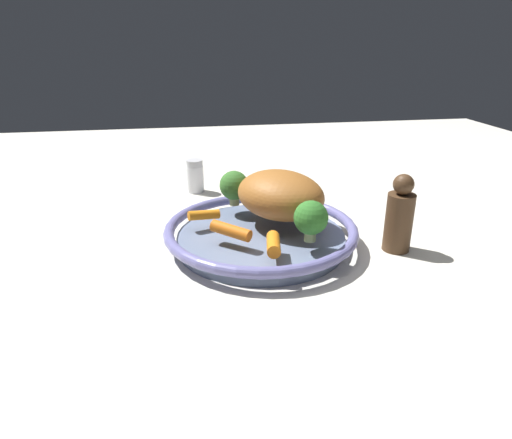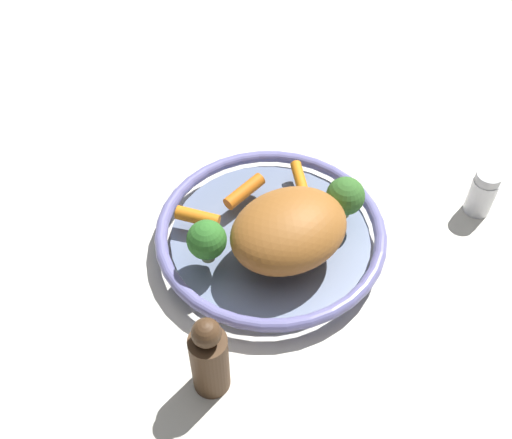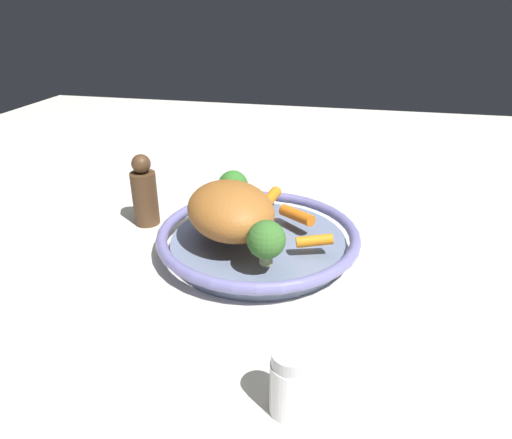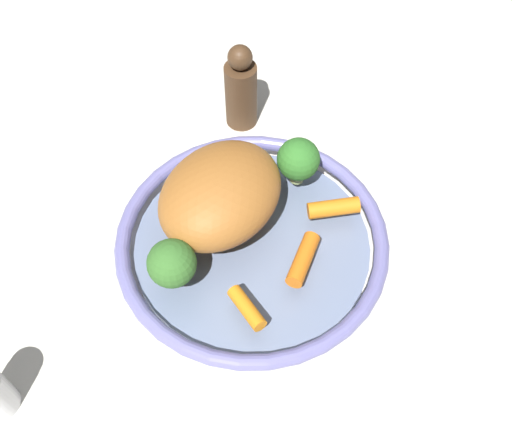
% 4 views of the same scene
% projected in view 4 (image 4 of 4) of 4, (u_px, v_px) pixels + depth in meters
% --- Properties ---
extents(ground_plane, '(2.15, 2.15, 0.00)m').
position_uv_depth(ground_plane, '(252.00, 252.00, 0.70)').
color(ground_plane, silver).
extents(serving_bowl, '(0.32, 0.32, 0.04)m').
position_uv_depth(serving_bowl, '(252.00, 243.00, 0.68)').
color(serving_bowl, slate).
rests_on(serving_bowl, ground_plane).
extents(roast_chicken_piece, '(0.20, 0.20, 0.08)m').
position_uv_depth(roast_chicken_piece, '(220.00, 194.00, 0.65)').
color(roast_chicken_piece, '#A66429').
rests_on(roast_chicken_piece, serving_bowl).
extents(baby_carrot_near_rim, '(0.06, 0.06, 0.02)m').
position_uv_depth(baby_carrot_near_rim, '(303.00, 259.00, 0.64)').
color(baby_carrot_near_rim, orange).
rests_on(baby_carrot_near_rim, serving_bowl).
extents(baby_carrot_center, '(0.03, 0.06, 0.02)m').
position_uv_depth(baby_carrot_center, '(247.00, 308.00, 0.60)').
color(baby_carrot_center, orange).
rests_on(baby_carrot_center, serving_bowl).
extents(baby_carrot_right, '(0.06, 0.03, 0.02)m').
position_uv_depth(baby_carrot_right, '(335.00, 210.00, 0.67)').
color(baby_carrot_right, orange).
rests_on(baby_carrot_right, serving_bowl).
extents(broccoli_floret_large, '(0.05, 0.05, 0.06)m').
position_uv_depth(broccoli_floret_large, '(298.00, 160.00, 0.68)').
color(broccoli_floret_large, '#97A966').
rests_on(broccoli_floret_large, serving_bowl).
extents(broccoli_floret_edge, '(0.05, 0.05, 0.06)m').
position_uv_depth(broccoli_floret_edge, '(172.00, 264.00, 0.60)').
color(broccoli_floret_edge, '#9CA566').
rests_on(broccoli_floret_edge, serving_bowl).
extents(pepper_mill, '(0.04, 0.04, 0.13)m').
position_uv_depth(pepper_mill, '(241.00, 90.00, 0.78)').
color(pepper_mill, '#4C331E').
rests_on(pepper_mill, ground_plane).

